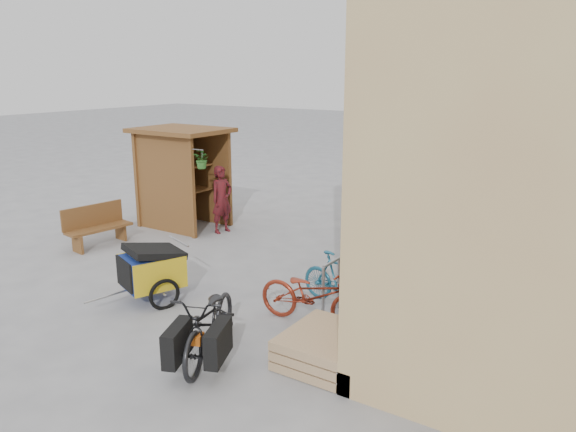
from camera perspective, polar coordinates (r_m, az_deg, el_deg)
The scene contains 17 objects.
ground at distance 10.29m, azimuth -6.99°, elevation -6.78°, with size 80.00×80.00×0.00m, color #9B9B9E.
kiosk at distance 13.80m, azimuth -10.99°, elevation 5.26°, with size 2.49×1.65×2.40m.
bike_rack at distance 10.92m, azimuth 10.55°, elevation -2.77°, with size 0.05×5.35×0.86m.
pallet_stack at distance 7.58m, azimuth 3.82°, elevation -13.17°, with size 1.00×1.20×0.40m.
bench at distance 12.89m, azimuth -18.86°, elevation -0.89°, with size 0.63×1.48×0.91m.
shopping_carts at distance 14.71m, azimuth 19.78°, elevation 1.59°, with size 0.61×2.41×1.09m.
child_trailer at distance 9.60m, azimuth -13.65°, elevation -5.21°, with size 1.11×1.70×0.99m.
cargo_bike at distance 7.61m, azimuth -7.97°, elevation -10.74°, with size 1.34×2.00×1.00m.
person_kiosk at distance 13.24m, azimuth -6.74°, elevation 1.69°, with size 0.58×0.38×1.59m, color maroon.
bike_0 at distance 8.47m, azimuth 2.62°, elevation -8.05°, with size 0.63×1.80×0.94m, color maroon.
bike_1 at distance 9.16m, azimuth 5.31°, elevation -6.51°, with size 0.42×1.47×0.89m, color #1E5B78.
bike_2 at distance 10.25m, azimuth 9.29°, elevation -4.52°, with size 0.54×1.56×0.82m, color #1E5B78.
bike_3 at distance 10.51m, azimuth 9.49°, elevation -3.39°, with size 0.49×1.73×1.04m, color white.
bike_4 at distance 11.42m, azimuth 12.09°, elevation -2.23°, with size 0.65×1.86×0.98m, color #AFAFB4.
bike_5 at distance 11.70m, azimuth 11.41°, elevation -1.73°, with size 0.47×1.66×1.00m, color #1E5B78.
bike_6 at distance 12.31m, azimuth 13.01°, elevation -1.15°, with size 0.62×1.78×0.94m, color maroon.
bike_7 at distance 12.84m, azimuth 13.50°, elevation -0.40°, with size 0.47×1.65×0.99m, color #1E5B78.
Camera 1 is at (6.27, -7.25, 3.74)m, focal length 35.00 mm.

